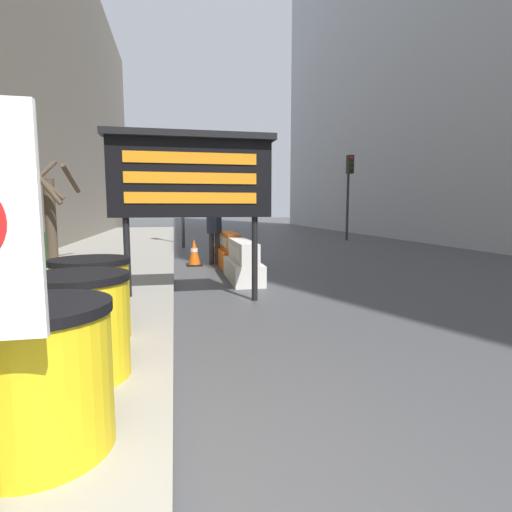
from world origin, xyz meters
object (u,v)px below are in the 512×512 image
at_px(traffic_cone_near, 216,246).
at_px(pedestrian_worker, 214,226).
at_px(traffic_light_far_side, 349,179).
at_px(traffic_cone_far, 194,252).
at_px(barrel_drum_foreground, 40,378).
at_px(jersey_barrier_orange_near, 230,252).
at_px(jersey_barrier_white, 243,263).
at_px(traffic_cone_mid, 244,263).
at_px(traffic_light_near_curb, 182,169).
at_px(message_board, 191,177).
at_px(barrel_drum_middle, 80,326).
at_px(barrel_drum_back, 92,299).

bearing_deg(traffic_cone_near, pedestrian_worker, -96.72).
bearing_deg(traffic_light_far_side, traffic_cone_far, -137.45).
distance_m(barrel_drum_foreground, jersey_barrier_orange_near, 8.30).
relative_size(jersey_barrier_white, traffic_cone_mid, 3.10).
relative_size(jersey_barrier_orange_near, traffic_cone_mid, 2.87).
height_order(traffic_light_near_curb, traffic_light_far_side, traffic_light_near_curb).
bearing_deg(barrel_drum_foreground, message_board, 75.57).
distance_m(barrel_drum_middle, traffic_cone_near, 9.71).
relative_size(message_board, traffic_cone_far, 3.72).
distance_m(traffic_cone_near, traffic_cone_far, 2.26).
distance_m(jersey_barrier_orange_near, traffic_cone_far, 0.99).
distance_m(jersey_barrier_orange_near, traffic_light_near_curb, 6.00).
xyz_separation_m(traffic_cone_mid, pedestrian_worker, (-0.49, 1.96, 0.75)).
distance_m(traffic_cone_far, traffic_light_near_curb, 5.58).
distance_m(barrel_drum_middle, message_board, 3.54).
height_order(jersey_barrier_white, traffic_light_near_curb, traffic_light_near_curb).
relative_size(barrel_drum_middle, traffic_light_far_side, 0.22).
distance_m(barrel_drum_back, jersey_barrier_orange_near, 6.38).
bearing_deg(jersey_barrier_orange_near, barrel_drum_foreground, -105.25).
bearing_deg(message_board, jersey_barrier_orange_near, 73.91).
bearing_deg(barrel_drum_foreground, pedestrian_worker, 77.90).
xyz_separation_m(barrel_drum_middle, traffic_light_far_side, (8.84, 14.30, 2.28)).
bearing_deg(barrel_drum_middle, traffic_light_near_curb, 84.86).
bearing_deg(message_board, barrel_drum_middle, -109.16).
bearing_deg(jersey_barrier_white, jersey_barrier_orange_near, 90.00).
bearing_deg(traffic_cone_far, jersey_barrier_white, -69.51).
xyz_separation_m(barrel_drum_middle, traffic_cone_near, (2.07, 9.48, -0.29)).
bearing_deg(jersey_barrier_white, traffic_light_near_curb, 98.43).
bearing_deg(traffic_light_far_side, jersey_barrier_white, -125.35).
bearing_deg(traffic_cone_mid, jersey_barrier_white, -102.46).
bearing_deg(barrel_drum_middle, traffic_cone_near, 77.66).
bearing_deg(pedestrian_worker, jersey_barrier_white, -148.33).
relative_size(barrel_drum_foreground, pedestrian_worker, 0.49).
height_order(traffic_cone_mid, traffic_light_near_curb, traffic_light_near_curb).
distance_m(barrel_drum_back, traffic_cone_far, 6.49).
relative_size(barrel_drum_foreground, barrel_drum_back, 1.00).
bearing_deg(traffic_light_near_curb, traffic_light_far_side, 14.67).
relative_size(jersey_barrier_orange_near, traffic_cone_near, 2.84).
relative_size(traffic_light_near_curb, pedestrian_worker, 2.34).
bearing_deg(pedestrian_worker, traffic_light_near_curb, 32.84).
bearing_deg(traffic_cone_far, jersey_barrier_orange_near, -22.92).
bearing_deg(traffic_light_far_side, traffic_cone_mid, -126.67).
height_order(jersey_barrier_white, traffic_cone_far, jersey_barrier_white).
relative_size(barrel_drum_back, traffic_light_far_side, 0.22).
distance_m(barrel_drum_foreground, jersey_barrier_white, 6.34).
distance_m(barrel_drum_foreground, message_board, 4.45).
bearing_deg(traffic_cone_far, traffic_cone_near, 69.49).
bearing_deg(traffic_cone_far, traffic_cone_mid, -59.87).
bearing_deg(message_board, barrel_drum_back, -119.81).
relative_size(barrel_drum_foreground, traffic_cone_far, 1.19).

